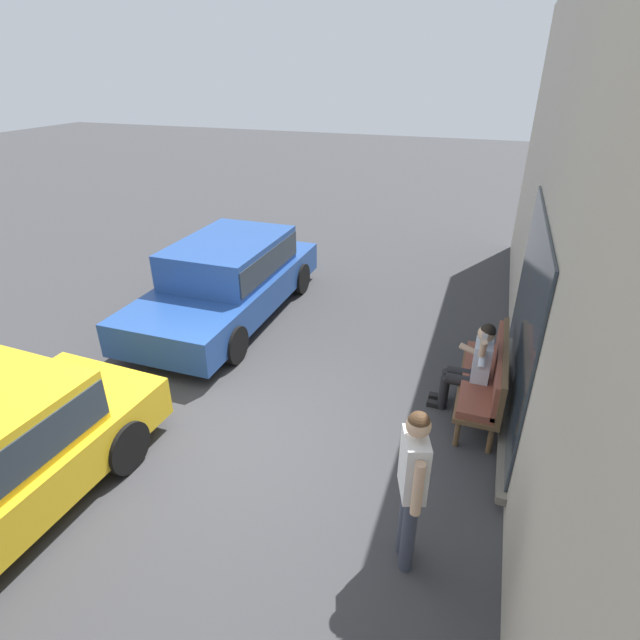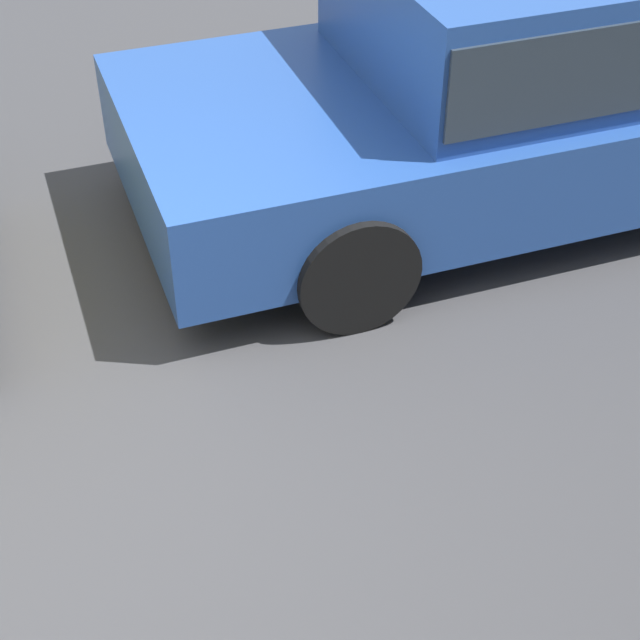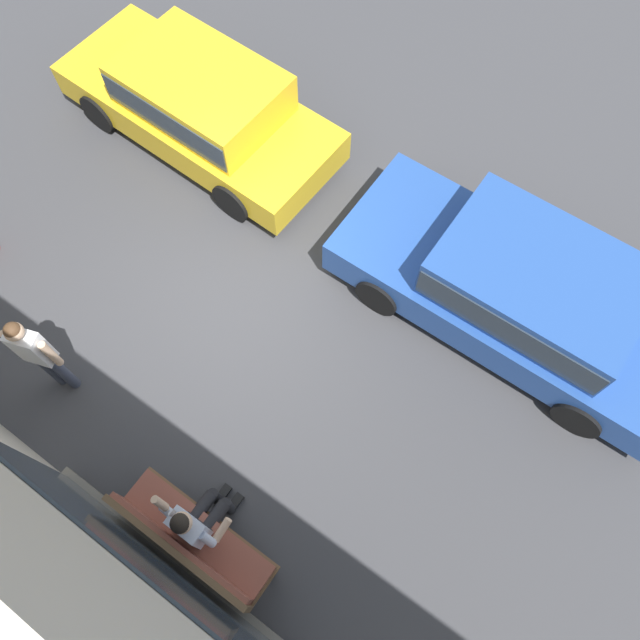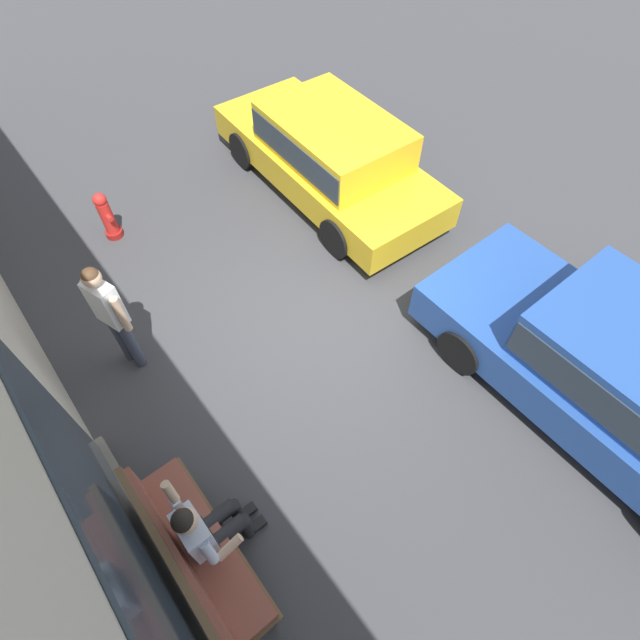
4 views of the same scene
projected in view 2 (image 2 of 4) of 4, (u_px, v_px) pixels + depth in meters
ground_plane at (24, 552)px, 3.75m from camera, size 60.00×60.00×0.00m
parked_car_near at (555, 60)px, 5.38m from camera, size 4.60×1.94×1.42m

